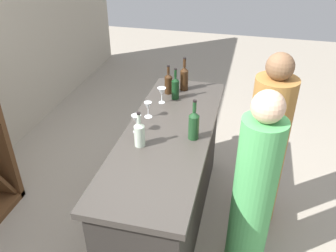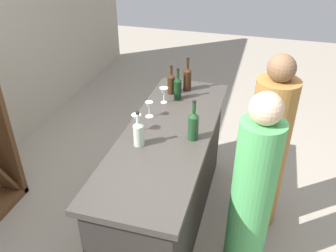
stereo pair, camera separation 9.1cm
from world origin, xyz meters
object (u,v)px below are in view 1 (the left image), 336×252
(wine_bottle_rightmost_amber_brown, at_px, (184,78))
(person_center_guest, at_px, (266,149))
(wine_glass_near_left, at_px, (162,92))
(wine_bottle_leftmost_clear_pale, at_px, (139,133))
(wine_glass_near_right, at_px, (136,120))
(wine_bottle_second_right_amber_brown, at_px, (168,83))
(wine_bottle_second_left_olive_green, at_px, (194,124))
(wine_glass_near_center, at_px, (148,107))
(wine_bottle_center_dark_green, at_px, (175,87))
(person_left_guest, at_px, (254,193))

(wine_bottle_rightmost_amber_brown, distance_m, person_center_guest, 1.02)
(wine_bottle_rightmost_amber_brown, height_order, wine_glass_near_left, wine_bottle_rightmost_amber_brown)
(wine_bottle_leftmost_clear_pale, distance_m, wine_glass_near_right, 0.19)
(wine_bottle_second_right_amber_brown, height_order, wine_bottle_rightmost_amber_brown, wine_bottle_rightmost_amber_brown)
(wine_bottle_rightmost_amber_brown, distance_m, wine_glass_near_left, 0.35)
(wine_bottle_second_left_olive_green, relative_size, wine_glass_near_center, 2.34)
(wine_glass_near_right, bearing_deg, wine_bottle_leftmost_clear_pale, -155.05)
(wine_bottle_center_dark_green, relative_size, wine_bottle_second_right_amber_brown, 1.06)
(wine_glass_near_left, height_order, wine_glass_near_center, wine_glass_near_left)
(wine_bottle_second_left_olive_green, distance_m, person_center_guest, 0.76)
(wine_bottle_second_left_olive_green, height_order, wine_glass_near_right, wine_bottle_second_left_olive_green)
(wine_bottle_leftmost_clear_pale, relative_size, wine_glass_near_right, 1.85)
(wine_bottle_center_dark_green, distance_m, person_center_guest, 0.97)
(wine_bottle_center_dark_green, height_order, wine_glass_near_center, wine_bottle_center_dark_green)
(wine_bottle_center_dark_green, height_order, person_center_guest, person_center_guest)
(wine_bottle_center_dark_green, bearing_deg, person_left_guest, -137.04)
(wine_bottle_second_right_amber_brown, xyz_separation_m, wine_bottle_rightmost_amber_brown, (0.12, -0.13, 0.02))
(wine_bottle_rightmost_amber_brown, distance_m, person_left_guest, 1.34)
(wine_glass_near_right, relative_size, person_center_guest, 0.09)
(wine_bottle_second_right_amber_brown, xyz_separation_m, wine_glass_near_left, (-0.20, 0.01, -0.00))
(wine_bottle_leftmost_clear_pale, bearing_deg, wine_bottle_rightmost_amber_brown, -7.02)
(wine_bottle_second_right_amber_brown, xyz_separation_m, wine_glass_near_right, (-0.73, 0.08, 0.01))
(wine_glass_near_center, bearing_deg, wine_bottle_rightmost_amber_brown, -17.21)
(wine_glass_near_left, relative_size, person_left_guest, 0.09)
(wine_bottle_rightmost_amber_brown, bearing_deg, wine_bottle_second_left_olive_green, -163.74)
(wine_bottle_second_left_olive_green, xyz_separation_m, wine_bottle_center_dark_green, (0.62, 0.28, -0.01))
(wine_glass_near_center, height_order, wine_glass_near_right, wine_glass_near_right)
(wine_bottle_second_left_olive_green, height_order, person_left_guest, person_left_guest)
(wine_glass_near_left, xyz_separation_m, wine_glass_near_right, (-0.53, 0.07, 0.01))
(wine_bottle_second_left_olive_green, distance_m, wine_glass_near_right, 0.45)
(wine_bottle_leftmost_clear_pale, xyz_separation_m, wine_bottle_rightmost_amber_brown, (1.02, -0.13, 0.02))
(wine_bottle_leftmost_clear_pale, height_order, wine_bottle_second_left_olive_green, wine_bottle_second_left_olive_green)
(wine_glass_near_right, height_order, person_center_guest, person_center_guest)
(wine_bottle_second_left_olive_green, bearing_deg, wine_bottle_center_dark_green, 24.44)
(wine_glass_near_center, bearing_deg, wine_glass_near_left, -9.13)
(wine_bottle_second_right_amber_brown, bearing_deg, wine_bottle_rightmost_amber_brown, -48.13)
(wine_bottle_second_right_amber_brown, xyz_separation_m, person_center_guest, (-0.38, -0.95, -0.35))
(wine_bottle_leftmost_clear_pale, xyz_separation_m, wine_bottle_second_right_amber_brown, (0.91, 0.00, 0.00))
(wine_glass_near_center, distance_m, wine_glass_near_right, 0.25)
(wine_bottle_second_right_amber_brown, relative_size, wine_glass_near_center, 2.02)
(wine_bottle_rightmost_amber_brown, relative_size, wine_glass_near_center, 2.34)
(wine_bottle_rightmost_amber_brown, bearing_deg, wine_glass_near_left, 156.22)
(wine_glass_near_center, height_order, person_left_guest, person_left_guest)
(wine_bottle_center_dark_green, xyz_separation_m, wine_glass_near_right, (-0.64, 0.17, -0.00))
(wine_bottle_second_left_olive_green, xyz_separation_m, wine_glass_near_center, (0.23, 0.43, -0.03))
(wine_glass_near_center, bearing_deg, wine_bottle_center_dark_green, -20.48)
(wine_bottle_leftmost_clear_pale, xyz_separation_m, person_left_guest, (-0.03, -0.87, -0.37))
(person_left_guest, bearing_deg, wine_bottle_second_right_amber_brown, -36.14)
(wine_glass_near_right, distance_m, person_center_guest, 1.14)
(wine_bottle_leftmost_clear_pale, bearing_deg, wine_bottle_center_dark_green, -6.03)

